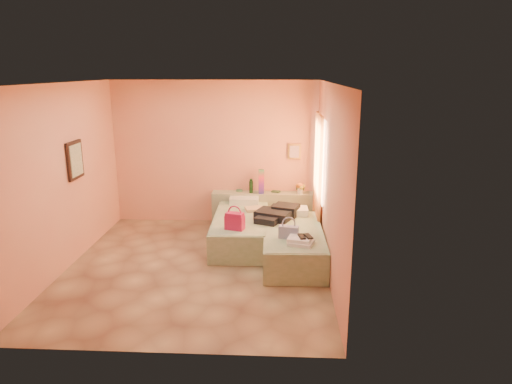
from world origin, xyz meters
TOP-DOWN VIEW (x-y plane):
  - ground at (0.00, 0.00)m, footprint 4.50×4.50m
  - room_walls at (0.21, 0.57)m, footprint 4.02×4.51m
  - headboard_ledge at (0.98, 2.10)m, footprint 2.05×0.30m
  - bed_left at (0.60, 1.05)m, footprint 0.94×2.02m
  - bed_right at (1.50, 0.40)m, footprint 0.94×2.02m
  - water_bottle at (0.72, 2.07)m, footprint 0.09×0.09m
  - rainbow_box at (0.92, 2.03)m, footprint 0.12×0.12m
  - small_dish at (0.48, 2.16)m, footprint 0.16×0.16m
  - green_book at (1.20, 2.14)m, footprint 0.19×0.16m
  - flower_vase at (1.67, 2.04)m, footprint 0.23×0.23m
  - magenta_handbag at (0.56, 0.37)m, footprint 0.33×0.24m
  - khaki_garment at (0.82, 1.39)m, footprint 0.38×0.34m
  - clothes_pile at (1.23, 0.93)m, footprint 0.77×0.77m
  - blue_handbag at (1.42, 0.02)m, footprint 0.31×0.17m
  - towel_stack at (1.59, -0.23)m, footprint 0.42×0.39m
  - sandal_pair at (1.65, -0.20)m, footprint 0.20×0.24m

SIDE VIEW (x-z plane):
  - ground at x=0.00m, z-range 0.00..0.00m
  - bed_left at x=0.60m, z-range 0.00..0.50m
  - bed_right at x=1.50m, z-range 0.00..0.50m
  - headboard_ledge at x=0.98m, z-range 0.00..0.65m
  - khaki_garment at x=0.82m, z-range 0.50..0.56m
  - towel_stack at x=1.59m, z-range 0.50..0.60m
  - clothes_pile at x=1.23m, z-range 0.50..0.69m
  - blue_handbag at x=1.42m, z-range 0.50..0.69m
  - sandal_pair at x=1.65m, z-range 0.60..0.62m
  - magenta_handbag at x=0.56m, z-range 0.50..0.78m
  - green_book at x=1.20m, z-range 0.65..0.68m
  - small_dish at x=0.48m, z-range 0.65..0.68m
  - flower_vase at x=1.67m, z-range 0.65..0.90m
  - water_bottle at x=0.72m, z-range 0.65..0.92m
  - rainbow_box at x=0.92m, z-range 0.65..1.12m
  - room_walls at x=0.21m, z-range 0.38..3.19m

